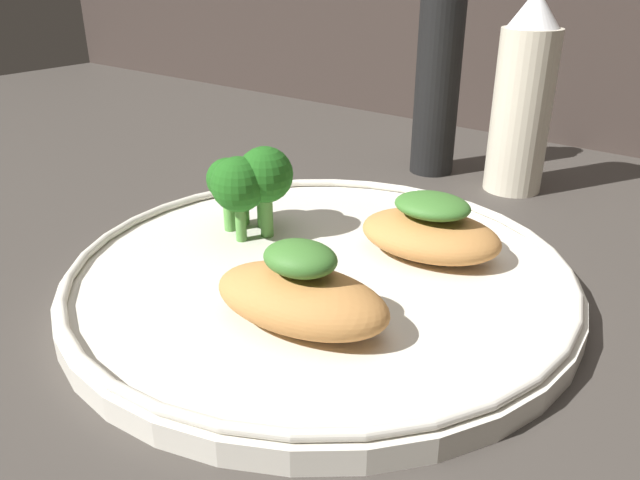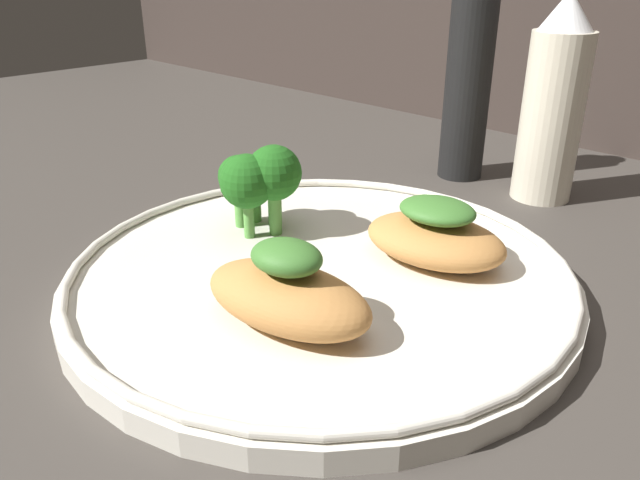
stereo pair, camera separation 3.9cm
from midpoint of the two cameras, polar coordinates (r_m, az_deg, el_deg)
name	(u,v)px [view 2 (the right image)]	position (r cm, az deg, el deg)	size (l,w,h in cm)	color
ground_plane	(320,295)	(40.37, 2.74, -5.09)	(180.00, 180.00, 1.00)	#3D3833
plate	(320,274)	(39.64, 2.79, -3.22)	(31.88, 31.88, 2.00)	silver
grilled_meat_front	(287,293)	(32.93, 0.35, -4.99)	(10.74, 7.05, 4.84)	#BC7F42
grilled_meat_middle	(435,236)	(40.88, 13.17, 0.29)	(10.17, 7.67, 4.18)	#BC7F42
broccoli_bunch	(259,178)	(43.38, -3.06, 5.66)	(6.22, 6.21, 6.46)	#569942
sauce_bottle	(553,104)	(56.70, 22.46, 11.36)	(5.02, 5.02, 17.03)	beige
pepper_grinder	(468,85)	(60.12, 15.22, 13.49)	(4.13, 4.13, 18.67)	black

